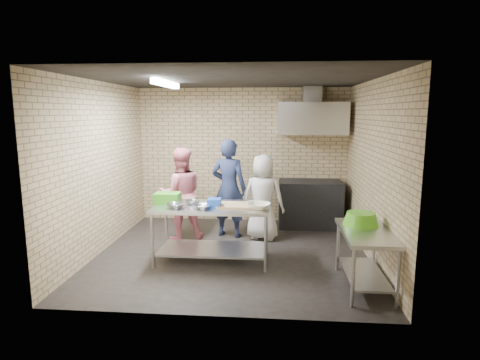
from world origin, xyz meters
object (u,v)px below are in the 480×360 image
Objects in this scene: stove at (310,204)px; man_navy at (229,188)px; side_counter at (365,259)px; green_basin at (361,219)px; bottle_green at (334,123)px; woman_pink at (181,194)px; woman_white at (263,197)px; green_crate at (168,198)px; blue_tub at (214,203)px; prep_table at (212,233)px.

man_navy reaches higher than stove.
side_counter is 0.52m from green_basin.
bottle_green is at bearing 89.58° from green_basin.
man_navy is 1.09× the size of woman_pink.
woman_white is at bearing -176.70° from man_navy.
green_crate is (-2.32, -1.87, 0.48)m from stove.
woman_pink is at bearing 19.00° from woman_white.
green_basin is 2.61m from man_navy.
woman_white is (-1.34, 1.89, 0.38)m from side_counter.
man_navy is at bearing -153.47° from stove.
woman_pink is (-0.82, -0.25, -0.07)m from man_navy.
blue_tub is 0.13× the size of woman_white.
woman_pink is at bearing -156.70° from stove.
woman_pink reaches higher than prep_table.
blue_tub is at bearing 100.71° from man_navy.
green_crate is (-2.77, 0.88, 0.56)m from side_counter.
stove is (1.62, 1.99, 0.02)m from prep_table.
woman_white is (1.43, 0.14, -0.06)m from woman_pink.
prep_table is 4.50× the size of green_crate.
green_basin reaches higher than side_counter.
bottle_green is (0.02, 2.74, 1.18)m from green_basin.
blue_tub is at bearing -130.97° from bottle_green.
stove reaches higher than prep_table.
stove is 2.61× the size of green_basin.
blue_tub is at bearing -126.97° from stove.
blue_tub is 0.11× the size of man_navy.
prep_table is at bearing 166.01° from green_basin.
prep_table is 1.42× the size of side_counter.
woman_white is (0.61, -0.11, -0.13)m from man_navy.
green_crate is 0.25× the size of woman_white.
stove is 3.02m from green_crate.
woman_white is (0.68, 1.23, -0.16)m from blue_tub.
man_navy reaches higher than woman_pink.
green_basin is 2.98m from bottle_green.
man_navy is (0.07, 1.34, -0.04)m from blue_tub.
stove is 1.28m from woman_white.
stove is 6.32× the size of blue_tub.
blue_tub is at bearing 168.39° from green_basin.
green_crate is 0.87m from woman_pink.
bottle_green is at bearing 37.26° from green_crate.
stove is 2.57m from green_basin.
woman_white is at bearing -140.66° from bottle_green.
man_navy reaches higher than woman_white.
blue_tub is 0.12× the size of woman_pink.
stove is at bearing 99.76° from green_basin.
woman_pink is 1.08× the size of woman_white.
man_navy is at bearing 53.86° from green_crate.
bottle_green reaches higher than stove.
bottle_green is 2.15m from woman_white.
green_crate is 2.53× the size of bottle_green.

